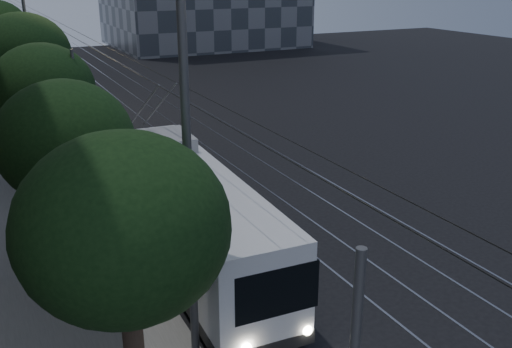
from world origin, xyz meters
The scene contains 17 objects.
ground centered at (0.00, 0.00, 0.00)m, with size 120.00×120.00×0.00m, color black.
sidewalk centered at (-7.50, 20.00, 0.07)m, with size 5.00×90.00×0.15m, color gray.
tram_rails centered at (2.50, 20.00, 0.01)m, with size 4.52×90.00×0.02m.
overhead_wires centered at (-4.97, 20.00, 3.47)m, with size 2.23×90.00×6.00m.
trolleybus centered at (-3.49, 1.28, 1.66)m, with size 2.97×12.12×5.63m.
pickup_silver centered at (-3.44, 9.00, 0.77)m, with size 2.54×5.51×1.53m, color #979B9E.
car_white_a centered at (-2.70, 18.59, 0.63)m, with size 1.49×3.70×1.26m, color silver.
car_white_b centered at (-4.30, 19.96, 0.71)m, with size 2.00×4.91×1.43m, color silver.
car_white_c centered at (-2.70, 26.66, 0.75)m, with size 1.58×4.54×1.50m, color silver.
car_white_d centered at (-2.87, 34.39, 0.76)m, with size 1.79×4.46×1.52m, color silver.
tree_0 centered at (-6.92, -4.66, 4.34)m, with size 4.25×4.25×6.27m.
tree_1 centered at (-7.00, 1.80, 4.38)m, with size 4.00×4.00×6.21m.
tree_2 centered at (-6.50, 10.95, 4.22)m, with size 4.42×4.42×6.22m.
tree_3 centered at (-6.50, 18.56, 4.73)m, with size 5.06×5.06×7.03m.
tree_4 centered at (-6.70, 29.74, 3.98)m, with size 4.45×4.45×6.00m.
streetlamp_near centered at (-4.79, -3.65, 6.00)m, with size 2.41×0.44×9.97m.
streetlamp_far centered at (-5.37, 22.82, 6.58)m, with size 2.63×0.44×11.02m.
Camera 1 is at (-9.10, -14.84, 9.09)m, focal length 40.00 mm.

